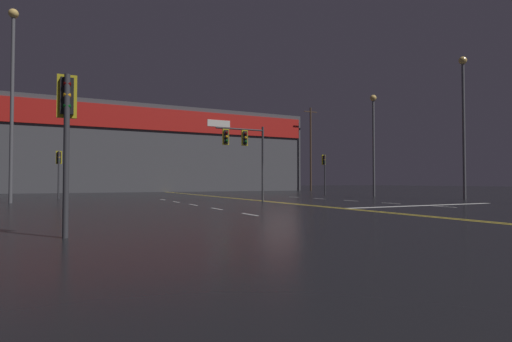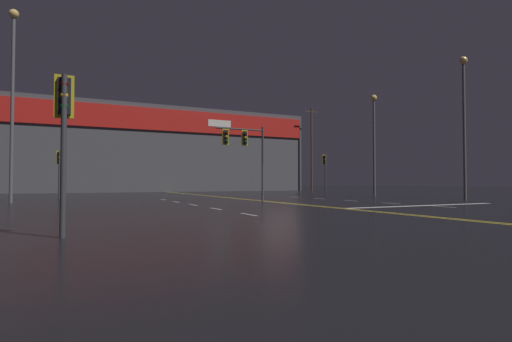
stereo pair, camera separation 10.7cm
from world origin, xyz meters
name	(u,v)px [view 1 (the left image)]	position (x,y,z in m)	size (l,w,h in m)	color
ground_plane	(280,203)	(0.00, 0.00, 0.00)	(200.00, 200.00, 0.00)	black
road_markings	(307,203)	(1.12, -1.24, 0.00)	(16.13, 60.00, 0.01)	gold
traffic_signal_median	(244,144)	(-1.55, 1.89, 3.65)	(3.31, 0.36, 4.84)	#38383D
traffic_signal_corner_northeast	(324,165)	(11.42, 11.19, 2.90)	(0.42, 0.36, 3.94)	#38383D
traffic_signal_corner_southwest	(67,117)	(-11.89, -11.10, 2.72)	(0.42, 0.36, 3.71)	#38383D
traffic_signal_corner_northwest	(59,163)	(-12.07, 12.40, 2.65)	(0.42, 0.36, 3.60)	#38383D
streetlight_near_right	(463,109)	(13.82, -2.25, 6.46)	(0.56, 0.56, 10.24)	#59595E
streetlight_far_left	(12,82)	(-14.60, 6.41, 7.19)	(0.56, 0.56, 11.59)	#59595E
streetlight_far_right	(373,131)	(12.75, 5.70, 5.75)	(0.56, 0.56, 8.94)	#59595E
building_backdrop	(157,151)	(0.00, 33.81, 5.52)	(39.95, 10.23, 11.00)	#4C4C51
utility_pole_row	(167,141)	(-0.27, 27.23, 6.21)	(44.34, 0.26, 12.08)	#4C3828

